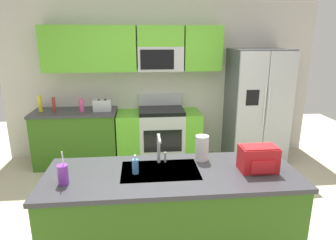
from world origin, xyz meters
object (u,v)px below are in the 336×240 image
at_px(range_oven, 159,135).
at_px(refrigerator, 256,106).
at_px(bottle_yellow, 40,104).
at_px(paper_towel_roll, 202,148).
at_px(backpack, 258,158).
at_px(soap_dispenser, 135,166).
at_px(bottle_pink, 82,105).
at_px(sink_faucet, 160,147).
at_px(toaster, 102,105).
at_px(drink_cup_purple, 63,174).
at_px(pepper_mill, 54,104).

xyz_separation_m(range_oven, refrigerator, (1.61, -0.07, 0.48)).
distance_m(range_oven, bottle_yellow, 1.95).
bearing_deg(paper_towel_roll, bottle_yellow, 135.58).
xyz_separation_m(paper_towel_roll, backpack, (0.44, -0.28, -0.00)).
distance_m(range_oven, soap_dispenser, 2.41).
relative_size(bottle_pink, sink_faucet, 0.71).
distance_m(bottle_pink, soap_dispenser, 2.43).
distance_m(soap_dispenser, paper_towel_roll, 0.67).
bearing_deg(toaster, drink_cup_purple, -90.75).
relative_size(pepper_mill, backpack, 0.69).
bearing_deg(toaster, soap_dispenser, -76.67).
distance_m(refrigerator, backpack, 2.47).
xyz_separation_m(refrigerator, drink_cup_purple, (-2.54, -2.39, 0.06)).
xyz_separation_m(bottle_pink, sink_faucet, (1.08, -2.08, 0.07)).
xyz_separation_m(toaster, drink_cup_purple, (-0.03, -2.40, -0.01)).
distance_m(range_oven, pepper_mill, 1.74).
bearing_deg(backpack, sink_faucet, 164.99).
height_order(sink_faucet, paper_towel_roll, sink_faucet).
xyz_separation_m(pepper_mill, backpack, (2.36, -2.37, 0.01)).
xyz_separation_m(range_oven, backpack, (0.71, -2.37, 0.57)).
height_order(pepper_mill, bottle_pink, pepper_mill).
xyz_separation_m(toaster, paper_towel_roll, (1.17, -2.04, 0.03)).
distance_m(pepper_mill, drink_cup_purple, 2.56).
bearing_deg(bottle_pink, soap_dispenser, -69.29).
bearing_deg(refrigerator, sink_faucet, -130.13).
relative_size(bottle_yellow, soap_dispenser, 1.50).
distance_m(toaster, bottle_yellow, 0.96).
bearing_deg(pepper_mill, soap_dispenser, -60.93).
bearing_deg(sink_faucet, bottle_yellow, 128.86).
bearing_deg(range_oven, backpack, -73.28).
distance_m(range_oven, drink_cup_purple, 2.68).
relative_size(range_oven, bottle_pink, 6.78).
distance_m(pepper_mill, bottle_yellow, 0.21).
distance_m(bottle_yellow, paper_towel_roll, 2.98).
distance_m(drink_cup_purple, backpack, 1.64).
bearing_deg(soap_dispenser, pepper_mill, 119.07).
bearing_deg(drink_cup_purple, refrigerator, 43.23).
bearing_deg(bottle_pink, range_oven, 2.74).
bearing_deg(range_oven, drink_cup_purple, -110.68).
bearing_deg(range_oven, soap_dispenser, -98.72).
bearing_deg(soap_dispenser, paper_towel_roll, 20.56).
height_order(refrigerator, toaster, refrigerator).
bearing_deg(backpack, refrigerator, 68.65).
distance_m(refrigerator, drink_cup_purple, 3.48).
relative_size(toaster, backpack, 0.87).
xyz_separation_m(sink_faucet, backpack, (0.85, -0.23, -0.05)).
xyz_separation_m(range_oven, bottle_yellow, (-1.86, -0.01, 0.58)).
bearing_deg(drink_cup_purple, bottle_yellow, 110.75).
bearing_deg(bottle_yellow, soap_dispenser, -57.13).
bearing_deg(paper_towel_roll, toaster, 119.77).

